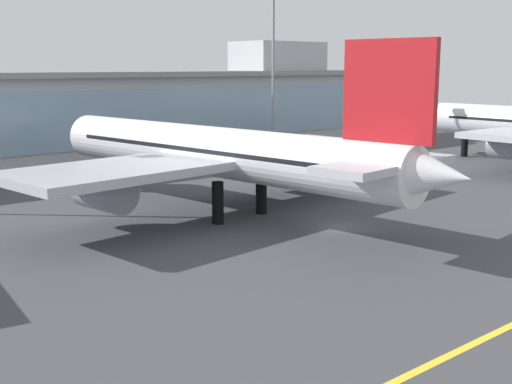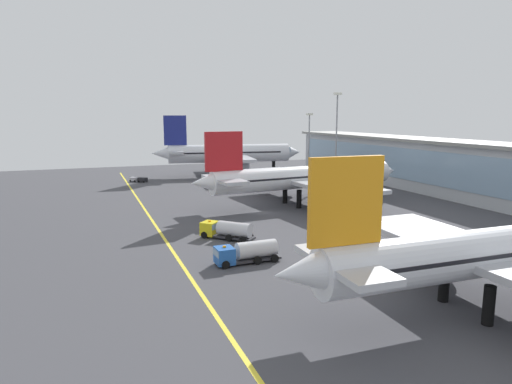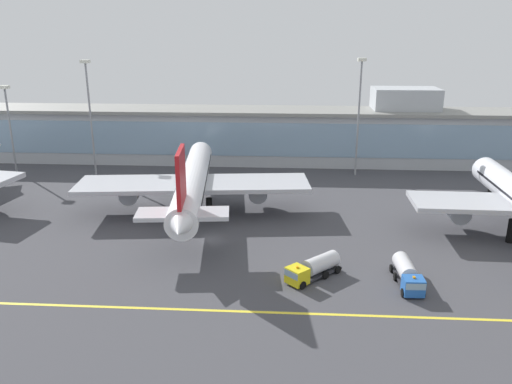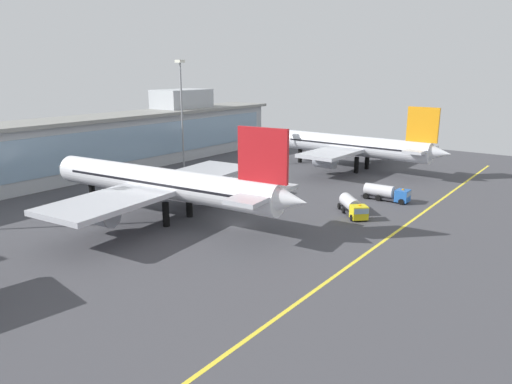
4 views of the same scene
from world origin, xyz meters
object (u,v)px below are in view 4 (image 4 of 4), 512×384
(airliner_near_right, at_px, (162,184))
(apron_light_mast_centre, at_px, (181,99))
(baggage_tug_near, at_px, (387,193))
(airliner_far_right, at_px, (352,146))
(fuel_tanker_truck, at_px, (353,207))

(airliner_near_right, distance_m, apron_light_mast_centre, 45.03)
(baggage_tug_near, xyz_separation_m, apron_light_mast_centre, (-0.36, 54.37, 15.61))
(airliner_far_right, relative_size, apron_light_mast_centre, 1.78)
(fuel_tanker_truck, xyz_separation_m, apron_light_mast_centre, (12.19, 53.28, 15.61))
(airliner_near_right, xyz_separation_m, apron_light_mast_centre, (33.03, 28.53, 11.10))
(airliner_far_right, bearing_deg, airliner_near_right, 83.65)
(airliner_far_right, bearing_deg, fuel_tanker_truck, 117.51)
(fuel_tanker_truck, bearing_deg, airliner_far_right, 162.06)
(fuel_tanker_truck, height_order, baggage_tug_near, same)
(airliner_far_right, bearing_deg, baggage_tug_near, 130.49)
(airliner_far_right, relative_size, baggage_tug_near, 5.22)
(airliner_far_right, height_order, apron_light_mast_centre, apron_light_mast_centre)
(airliner_near_right, bearing_deg, baggage_tug_near, -133.71)
(baggage_tug_near, height_order, apron_light_mast_centre, apron_light_mast_centre)
(airliner_far_right, xyz_separation_m, fuel_tanker_truck, (-35.05, -17.30, -4.44))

